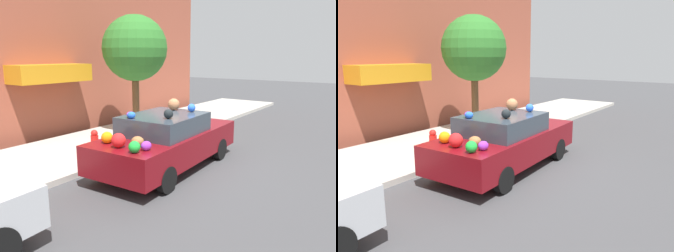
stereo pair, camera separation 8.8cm
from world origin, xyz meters
The scene contains 6 objects.
ground_plane centered at (0.00, 0.00, 0.00)m, with size 60.00×60.00×0.00m, color #424244.
sidewalk_curb centered at (0.00, 2.70, 0.07)m, with size 24.00×3.20×0.14m.
building_facade centered at (0.00, 4.93, 3.10)m, with size 18.00×1.20×6.27m.
street_tree centered at (2.18, 2.76, 2.94)m, with size 2.18×2.18×3.91m.
fire_hydrant centered at (-0.68, 1.71, 0.48)m, with size 0.20×0.20×0.70m.
art_car centered at (-0.04, -0.15, 0.72)m, with size 4.31×1.95×1.66m.
Camera 1 is at (-6.29, -4.63, 2.72)m, focal length 35.00 mm.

